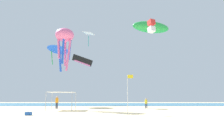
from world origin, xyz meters
name	(u,v)px	position (x,y,z in m)	size (l,w,h in m)	color
ground	(127,114)	(0.00, 0.00, -0.05)	(110.00, 110.00, 0.10)	beige
ocean_strip	(119,104)	(0.00, 31.03, 0.01)	(110.00, 24.43, 0.03)	teal
canopy_tent	(63,93)	(-8.25, 5.35, 2.28)	(3.39, 2.70, 2.40)	#B2B2B7
person_near_tent	(147,102)	(3.80, 10.02, 0.93)	(0.38, 0.38, 1.58)	#33384C
person_leftmost	(58,101)	(-9.94, 9.30, 1.10)	(0.45, 0.45, 1.88)	#33384C
banner_flag	(129,90)	(0.10, -1.38, 2.35)	(0.61, 0.06, 3.93)	silver
cooler_box	(30,113)	(-9.30, -2.53, 0.18)	(0.57, 0.37, 0.35)	blue
kite_box_red	(152,26)	(5.02, 10.25, 13.42)	(1.38, 1.43, 2.20)	red
kite_diamond_white	(89,34)	(-6.26, 17.39, 14.42)	(2.56, 2.58, 2.93)	white
kite_inflatable_green	(152,27)	(6.27, 16.74, 15.64)	(8.25, 4.75, 3.14)	green
kite_delta_blue	(60,48)	(-12.52, 18.48, 11.75)	(6.25, 6.27, 4.12)	blue
kite_octopus_pink	(66,37)	(-8.49, 6.83, 10.44)	(3.71, 3.71, 6.37)	pink
kite_parafoil_black	(83,60)	(-8.86, 26.97, 10.82)	(5.27, 0.97, 3.21)	black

